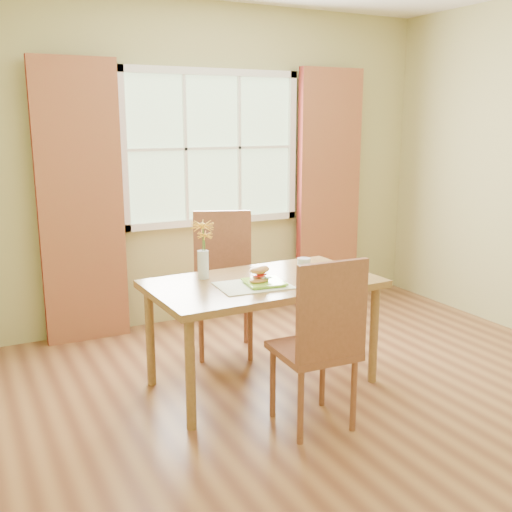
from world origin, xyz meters
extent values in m
cube|color=brown|center=(0.00, 0.00, -0.01)|extent=(4.20, 3.80, 0.02)
cube|color=tan|center=(0.00, 1.91, 1.35)|extent=(4.20, 0.02, 2.70)
cube|color=#9EC091|center=(0.00, 1.88, 1.50)|extent=(1.50, 0.02, 1.20)
cube|color=white|center=(0.00, 1.85, 2.13)|extent=(1.62, 0.04, 0.06)
cube|color=white|center=(0.00, 1.85, 0.87)|extent=(1.62, 0.04, 0.06)
cube|color=white|center=(-0.78, 1.85, 1.50)|extent=(0.06, 0.04, 1.32)
cube|color=white|center=(0.78, 1.85, 1.50)|extent=(0.06, 0.04, 1.32)
cube|color=white|center=(0.00, 1.85, 1.50)|extent=(1.50, 0.03, 0.02)
cube|color=maroon|center=(-1.15, 1.78, 1.10)|extent=(0.65, 0.08, 2.20)
cube|color=maroon|center=(1.15, 1.78, 1.10)|extent=(0.65, 0.08, 2.20)
cube|color=brown|center=(-0.29, 0.39, 0.70)|extent=(1.50, 0.88, 0.05)
cylinder|color=brown|center=(-0.94, 0.03, 0.34)|extent=(0.06, 0.06, 0.67)
cylinder|color=brown|center=(0.39, 0.07, 0.34)|extent=(0.06, 0.06, 0.67)
cylinder|color=brown|center=(-0.96, 0.71, 0.34)|extent=(0.06, 0.06, 0.67)
cylinder|color=brown|center=(0.37, 0.75, 0.34)|extent=(0.06, 0.06, 0.67)
cube|color=brown|center=(-0.29, -0.23, 0.45)|extent=(0.44, 0.44, 0.04)
cube|color=brown|center=(-0.30, -0.42, 0.75)|extent=(0.42, 0.05, 0.54)
cylinder|color=brown|center=(-0.47, -0.39, 0.22)|extent=(0.04, 0.04, 0.43)
cylinder|color=brown|center=(-0.12, -0.41, 0.22)|extent=(0.04, 0.04, 0.43)
cylinder|color=brown|center=(-0.45, -0.05, 0.22)|extent=(0.04, 0.04, 0.43)
cylinder|color=brown|center=(-0.11, -0.07, 0.22)|extent=(0.04, 0.04, 0.43)
cube|color=brown|center=(-0.29, 1.01, 0.47)|extent=(0.57, 0.57, 0.04)
cube|color=brown|center=(-0.21, 1.20, 0.78)|extent=(0.43, 0.19, 0.57)
cylinder|color=brown|center=(-0.52, 0.91, 0.23)|extent=(0.04, 0.04, 0.45)
cylinder|color=brown|center=(-0.18, 0.78, 0.23)|extent=(0.04, 0.04, 0.45)
cylinder|color=brown|center=(-0.39, 1.24, 0.23)|extent=(0.04, 0.04, 0.45)
cylinder|color=brown|center=(-0.06, 1.11, 0.23)|extent=(0.04, 0.04, 0.45)
cube|color=#EBF2CD|center=(-0.40, 0.30, 0.72)|extent=(0.47, 0.36, 0.01)
cube|color=#8DD836|center=(-0.33, 0.28, 0.73)|extent=(0.27, 0.27, 0.01)
ellipsoid|color=#C99044|center=(-0.37, 0.29, 0.76)|extent=(0.17, 0.14, 0.04)
ellipsoid|color=#4C8C2D|center=(-0.33, 0.27, 0.77)|extent=(0.08, 0.05, 0.01)
cylinder|color=red|center=(-0.37, 0.29, 0.79)|extent=(0.08, 0.08, 0.01)
cylinder|color=red|center=(-0.34, 0.30, 0.79)|extent=(0.07, 0.07, 0.01)
ellipsoid|color=#C99044|center=(-0.36, 0.29, 0.82)|extent=(0.17, 0.14, 0.05)
cylinder|color=silver|center=(-0.01, 0.33, 0.78)|extent=(0.09, 0.09, 0.13)
cylinder|color=silver|center=(-0.01, 0.33, 0.77)|extent=(0.08, 0.08, 0.11)
cylinder|color=silver|center=(-0.61, 0.62, 0.81)|extent=(0.07, 0.07, 0.19)
cylinder|color=silver|center=(-0.61, 0.62, 0.77)|extent=(0.06, 0.06, 0.09)
cylinder|color=#3D7028|center=(-0.61, 0.62, 0.89)|extent=(0.01, 0.01, 0.35)
cylinder|color=#3D7028|center=(-0.60, 0.61, 0.86)|extent=(0.01, 0.01, 0.29)
camera|label=1|loc=(-2.04, -2.94, 1.74)|focal=42.00mm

